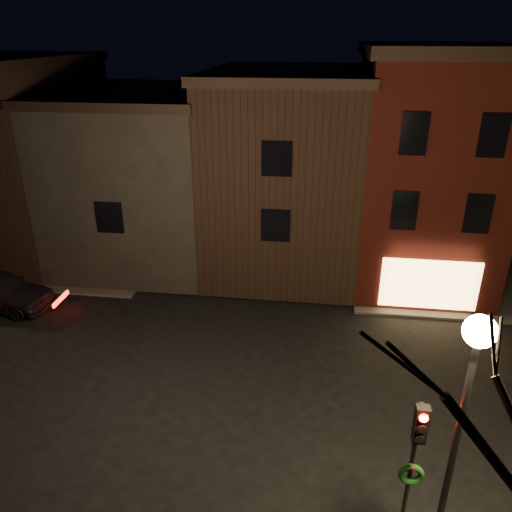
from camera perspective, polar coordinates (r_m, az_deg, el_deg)
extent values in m
plane|color=black|center=(18.07, -4.59, -13.65)|extent=(120.00, 120.00, 0.00)
cube|color=#2D2B28|center=(42.57, -25.99, 6.84)|extent=(30.00, 30.00, 0.12)
cube|color=#3E0F0B|center=(24.57, 18.76, 8.98)|extent=(6.00, 8.00, 10.00)
cube|color=black|center=(23.85, 20.55, 21.19)|extent=(6.50, 8.50, 0.50)
cube|color=#FFCA72|center=(22.11, 19.19, -3.09)|extent=(4.00, 0.12, 2.20)
cube|color=black|center=(25.28, 3.45, 9.45)|extent=(7.00, 10.00, 9.00)
cube|color=black|center=(24.50, 3.74, 20.13)|extent=(7.30, 10.30, 0.40)
cube|color=black|center=(26.92, -12.34, 8.76)|extent=(7.50, 10.00, 8.00)
cube|color=black|center=(26.15, -13.19, 17.64)|extent=(7.80, 10.30, 0.40)
cube|color=black|center=(29.98, -25.84, 9.96)|extent=(7.00, 10.00, 9.50)
cylinder|color=black|center=(11.57, 21.38, -21.37)|extent=(0.14, 0.14, 6.00)
sphere|color=#FFD18C|center=(9.66, 24.24, -7.85)|extent=(0.60, 0.60, 0.60)
cylinder|color=black|center=(12.55, 17.15, -22.73)|extent=(0.10, 0.10, 4.00)
cube|color=black|center=(11.33, 18.32, -17.81)|extent=(0.28, 0.22, 0.90)
cylinder|color=#FF0C07|center=(11.06, 18.61, -17.13)|extent=(0.18, 0.06, 0.18)
cylinder|color=black|center=(11.24, 18.42, -18.21)|extent=(0.18, 0.06, 0.18)
cylinder|color=black|center=(11.43, 18.22, -19.26)|extent=(0.18, 0.06, 0.18)
torus|color=#0C380F|center=(12.42, 17.27, -22.71)|extent=(0.58, 0.14, 0.58)
sphere|color=#990C0C|center=(12.25, 17.42, -22.07)|extent=(0.12, 0.12, 0.12)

